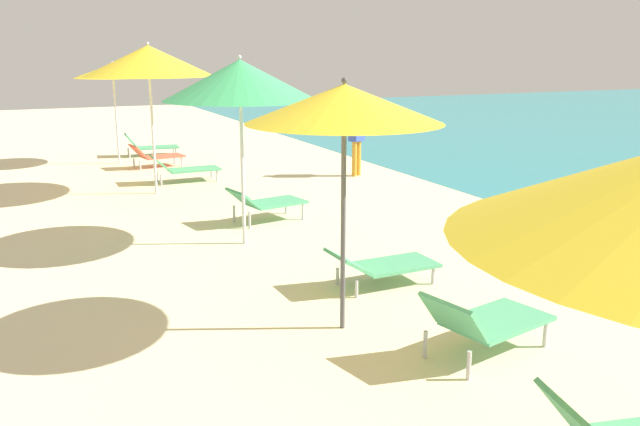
% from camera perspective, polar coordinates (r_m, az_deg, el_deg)
% --- Properties ---
extents(umbrella_fourth, '(1.91, 1.91, 2.53)m').
position_cam_1_polar(umbrella_fourth, '(6.37, 2.10, 9.33)').
color(umbrella_fourth, '#4C4C51').
rests_on(umbrella_fourth, ground).
extents(lounger_fourth_shoreside, '(1.35, 0.61, 0.49)m').
position_cam_1_polar(lounger_fourth_shoreside, '(8.06, 5.35, -4.41)').
color(lounger_fourth_shoreside, '#4CA572').
rests_on(lounger_fourth_shoreside, ground).
extents(lounger_fourth_inland, '(1.37, 0.88, 0.66)m').
position_cam_1_polar(lounger_fourth_inland, '(6.44, 14.00, -8.94)').
color(lounger_fourth_inland, '#4CA572').
rests_on(lounger_fourth_inland, ground).
extents(umbrella_fifth, '(2.18, 2.18, 2.71)m').
position_cam_1_polar(umbrella_fifth, '(9.48, -6.90, 11.27)').
color(umbrella_fifth, silver).
rests_on(umbrella_fifth, ground).
extents(lounger_fifth_shoreside, '(1.35, 0.85, 0.60)m').
position_cam_1_polar(lounger_fifth_shoreside, '(11.02, -4.65, 0.98)').
color(lounger_fifth_shoreside, '#4CA572').
rests_on(lounger_fifth_shoreside, ground).
extents(umbrella_sixth, '(2.46, 2.46, 2.93)m').
position_cam_1_polar(umbrella_sixth, '(13.29, -14.53, 12.55)').
color(umbrella_sixth, silver).
rests_on(umbrella_sixth, ground).
extents(lounger_sixth_shoreside, '(1.45, 0.57, 0.60)m').
position_cam_1_polar(lounger_sixth_shoreside, '(14.59, -11.59, 3.81)').
color(lounger_sixth_shoreside, '#4CA572').
rests_on(lounger_sixth_shoreside, ground).
extents(umbrella_farthest, '(1.86, 1.86, 2.51)m').
position_cam_1_polar(umbrella_farthest, '(17.23, -17.39, 11.57)').
color(umbrella_farthest, silver).
rests_on(umbrella_farthest, ground).
extents(lounger_farthest_shoreside, '(1.42, 0.68, 0.61)m').
position_cam_1_polar(lounger_farthest_shoreside, '(18.48, -14.41, 5.64)').
color(lounger_farthest_shoreside, '#4CA572').
rests_on(lounger_farthest_shoreside, ground).
extents(lounger_farthest_inland, '(1.31, 0.75, 0.58)m').
position_cam_1_polar(lounger_farthest_inland, '(16.62, -13.93, 4.84)').
color(lounger_farthest_inland, '#D8593F').
rests_on(lounger_farthest_inland, ground).
extents(person_walking_near, '(0.42, 0.37, 1.61)m').
position_cam_1_polar(person_walking_near, '(14.93, 3.18, 6.89)').
color(person_walking_near, orange).
rests_on(person_walking_near, ground).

